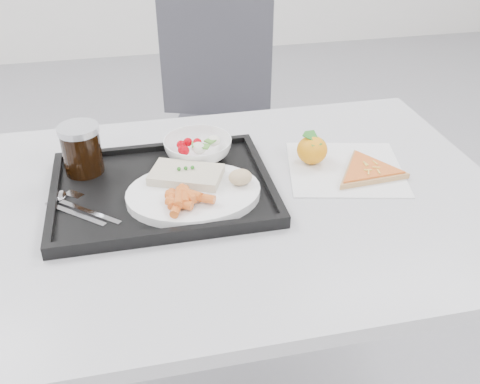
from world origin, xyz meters
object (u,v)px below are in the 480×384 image
Objects in this scene: table at (219,223)px; dinner_plate at (194,194)px; pizza_slice at (368,171)px; cola_glass at (81,148)px; tangerine at (312,150)px; chair at (222,109)px; tray at (163,189)px; salad_bowl at (198,149)px.

dinner_plate reaches higher than table.
cola_glass is at bearing 168.68° from pizza_slice.
cola_glass is 0.50m from tangerine.
chair is (0.17, 0.89, -0.15)m from table.
salad_bowl is at bearing 49.11° from tray.
cola_glass reaches higher than table.
cola_glass is (-0.27, 0.14, 0.14)m from table.
salad_bowl is (-0.19, -0.75, 0.25)m from chair.
table is 0.33m from cola_glass.
chair is 6.11× the size of salad_bowl.
tray is (-0.28, -0.85, 0.22)m from chair.
dinner_plate is 0.39m from pizza_slice.
table is 0.27m from tangerine.
table is at bearing -176.92° from pizza_slice.
cola_glass reaches higher than pizza_slice.
chair reaches higher than tangerine.
tangerine is at bearing 20.28° from dinner_plate.
table is 4.44× the size of dinner_plate.
chair reaches higher than cola_glass.
chair is 0.93m from tray.
dinner_plate is at bearing -165.94° from table.
chair is 0.92m from cola_glass.
salad_bowl is at bearing -104.25° from chair.
dinner_plate is at bearing -175.44° from pizza_slice.
tangerine is at bearing -11.91° from salad_bowl.
salad_bowl is 0.25m from cola_glass.
dinner_plate is at bearing -41.88° from tray.
chair reaches higher than tray.
dinner_plate is 0.27m from cola_glass.
dinner_plate is (-0.05, -0.01, 0.09)m from table.
pizza_slice is (0.36, -0.13, -0.03)m from salad_bowl.
tangerine is 0.13m from pizza_slice.
tray is 0.08m from dinner_plate.
dinner_plate is 0.16m from salad_bowl.
tray is 0.20m from cola_glass.
salad_bowl reaches higher than pizza_slice.
tray is (-0.11, 0.04, 0.08)m from table.
chair is 3.44× the size of dinner_plate.
pizza_slice is at bearing -35.02° from tangerine.
cola_glass is at bearing -178.68° from salad_bowl.
chair is at bearing 59.81° from cola_glass.
tray is 1.67× the size of dinner_plate.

